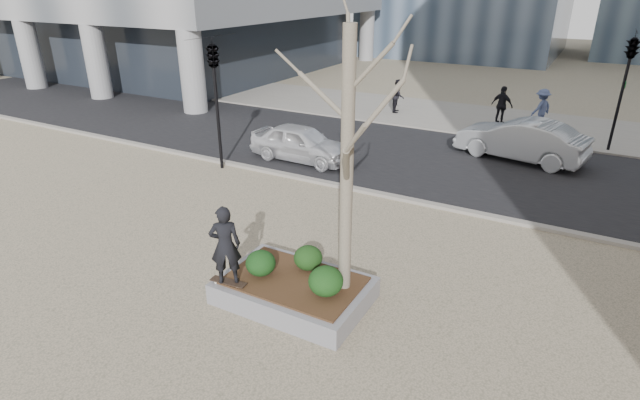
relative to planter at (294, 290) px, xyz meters
The scene contains 18 objects.
ground 1.02m from the planter, behind, with size 120.00×120.00×0.00m, color tan.
street 10.05m from the planter, 95.71° to the left, with size 60.00×8.00×0.02m, color black.
far_sidewalk 17.03m from the planter, 93.37° to the left, with size 60.00×6.00×0.02m, color gray.
planter is the anchor object (origin of this frame).
planter_mulch 0.25m from the planter, ahead, with size 2.70×1.70×0.04m, color #382314.
sycamore_tree 3.71m from the planter, 16.70° to the left, with size 2.80×2.80×6.60m, color gray, non-canonical shape.
shrub_left 0.90m from the planter, 167.61° to the right, with size 0.62×0.62×0.53m, color black.
shrub_middle 0.74m from the planter, 85.96° to the left, with size 0.61×0.61×0.52m, color #153310.
shrub_right 0.99m from the planter, ahead, with size 0.69×0.69×0.58m, color black.
skateboard 1.36m from the planter, 145.77° to the right, with size 0.78×0.20×0.07m, color black, non-canonical shape.
skateboarder 1.75m from the planter, 145.77° to the right, with size 0.61×0.40×1.67m, color black.
police_car 8.84m from the planter, 120.04° to the left, with size 1.56×3.88×1.32m, color silver.
car_silver 11.95m from the planter, 77.55° to the left, with size 1.60×4.59×1.51m, color #AFB3B8.
pedestrian_a 16.93m from the planter, 103.76° to the left, with size 0.79×0.62×1.63m, color black.
pedestrian_b 17.04m from the planter, 81.11° to the left, with size 1.11×0.64×1.73m, color #44527B.
pedestrian_c 16.53m from the planter, 86.55° to the left, with size 1.03×0.43×1.75m, color black.
traffic_light_near 8.82m from the planter, 139.25° to the left, with size 0.60×2.48×4.50m, color black, non-canonical shape.
traffic_light_far 15.73m from the planter, 69.36° to the left, with size 0.60×2.48×4.50m, color black, non-canonical shape.
Camera 1 is at (5.69, -7.35, 6.09)m, focal length 28.00 mm.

